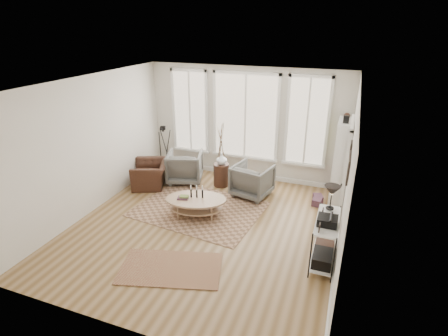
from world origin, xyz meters
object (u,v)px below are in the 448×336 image
at_px(coffee_table, 196,202).
at_px(armchair_right, 252,180).
at_px(low_shelf, 326,236).
at_px(armchair_left, 185,167).
at_px(side_table, 221,156).
at_px(bookcase, 341,161).
at_px(accent_chair, 150,174).

distance_m(coffee_table, armchair_right, 1.60).
bearing_deg(low_shelf, armchair_left, 149.86).
xyz_separation_m(coffee_table, armchair_left, (-1.00, 1.51, 0.09)).
distance_m(low_shelf, side_table, 3.57).
relative_size(bookcase, side_table, 1.25).
relative_size(low_shelf, accent_chair, 1.36).
height_order(low_shelf, coffee_table, low_shelf).
bearing_deg(accent_chair, armchair_right, 75.09).
bearing_deg(bookcase, armchair_right, -164.73).
relative_size(bookcase, low_shelf, 1.58).
relative_size(low_shelf, armchair_left, 1.47).
height_order(bookcase, coffee_table, bookcase).
height_order(coffee_table, accent_chair, accent_chair).
distance_m(low_shelf, armchair_right, 2.73).
bearing_deg(low_shelf, accent_chair, 159.84).
height_order(bookcase, side_table, bookcase).
bearing_deg(bookcase, armchair_left, -174.67).
distance_m(armchair_right, accent_chair, 2.61).
relative_size(armchair_right, side_table, 0.52).
height_order(armchair_right, side_table, side_table).
relative_size(low_shelf, side_table, 0.79).
relative_size(armchair_left, side_table, 0.54).
bearing_deg(accent_chair, low_shelf, 46.91).
xyz_separation_m(side_table, accent_chair, (-1.69, -0.63, -0.48)).
bearing_deg(bookcase, accent_chair, -168.84).
bearing_deg(armchair_right, bookcase, -152.40).
distance_m(coffee_table, accent_chair, 1.97).
bearing_deg(side_table, armchair_left, -174.71).
distance_m(coffee_table, armchair_left, 1.81).
distance_m(coffee_table, side_table, 1.67).
xyz_separation_m(armchair_left, accent_chair, (-0.71, -0.53, -0.09)).
bearing_deg(bookcase, coffee_table, -146.23).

